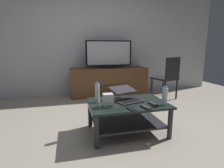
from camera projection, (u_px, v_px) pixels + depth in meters
name	position (u px, v px, depth m)	size (l,w,h in m)	color
ground_plane	(116.00, 132.00, 2.42)	(7.68, 7.68, 0.00)	#9E9384
back_wall	(92.00, 36.00, 4.24)	(6.40, 0.12, 2.80)	silver
coffee_table	(127.00, 112.00, 2.35)	(1.01, 0.69, 0.42)	black
media_cabinet	(109.00, 82.00, 4.23)	(1.78, 0.51, 0.65)	brown
television	(109.00, 55.00, 4.08)	(1.07, 0.20, 0.63)	black
dining_chair	(168.00, 76.00, 3.83)	(0.56, 0.56, 0.93)	black
laptop	(126.00, 96.00, 2.40)	(0.43, 0.47, 0.17)	#333338
router_box	(108.00, 100.00, 2.15)	(0.12, 0.11, 0.16)	silver
water_bottle_near	(165.00, 96.00, 2.20)	(0.07, 0.07, 0.24)	silver
water_bottle_far	(97.00, 93.00, 2.31)	(0.06, 0.06, 0.27)	silver
cell_phone	(131.00, 109.00, 2.07)	(0.07, 0.14, 0.01)	black
tv_remote	(153.00, 104.00, 2.23)	(0.04, 0.16, 0.02)	#2D2D30
soundbar_remote	(145.00, 107.00, 2.11)	(0.04, 0.16, 0.02)	#2D2D30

